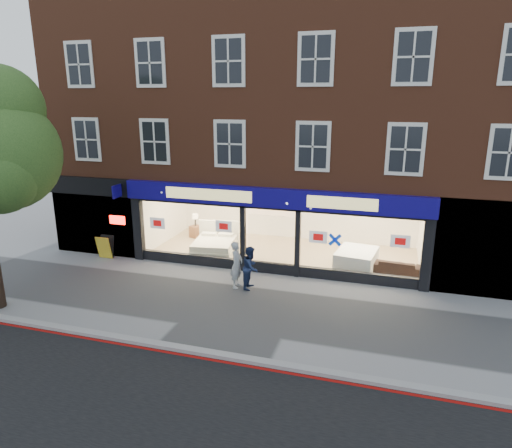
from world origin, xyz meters
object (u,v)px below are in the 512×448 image
at_px(pedestrian_grey, 237,264).
at_px(pedestrian_blue, 251,268).
at_px(display_bed, 215,245).
at_px(sofa, 397,267).
at_px(mattress_stack, 356,259).
at_px(a_board, 105,247).

height_order(pedestrian_grey, pedestrian_blue, pedestrian_grey).
xyz_separation_m(display_bed, pedestrian_blue, (2.47, -2.82, 0.33)).
relative_size(sofa, pedestrian_blue, 1.12).
distance_m(display_bed, mattress_stack, 5.83).
relative_size(sofa, pedestrian_grey, 1.02).
bearing_deg(pedestrian_blue, a_board, 81.34).
bearing_deg(a_board, mattress_stack, 8.36).
relative_size(a_board, pedestrian_blue, 0.63).
bearing_deg(sofa, a_board, 12.33).
height_order(mattress_stack, pedestrian_blue, pedestrian_blue).
bearing_deg(pedestrian_grey, display_bed, 35.71).
bearing_deg(pedestrian_grey, pedestrian_blue, -84.45).
xyz_separation_m(display_bed, mattress_stack, (5.83, -0.05, 0.02)).
xyz_separation_m(sofa, a_board, (-11.50, -1.49, 0.13)).
relative_size(display_bed, a_board, 2.42).
bearing_deg(pedestrian_grey, sofa, -62.04).
height_order(mattress_stack, pedestrian_grey, pedestrian_grey).
distance_m(a_board, pedestrian_blue, 6.75).
xyz_separation_m(mattress_stack, a_board, (-10.00, -1.58, 0.03)).
distance_m(mattress_stack, pedestrian_blue, 4.36).
relative_size(mattress_stack, sofa, 1.16).
distance_m(sofa, pedestrian_grey, 6.03).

